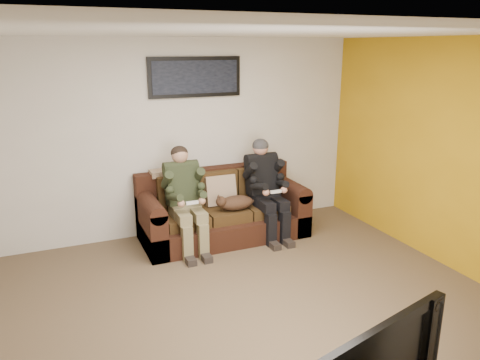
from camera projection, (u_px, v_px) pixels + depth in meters
name	position (u px, v px, depth m)	size (l,w,h in m)	color
floor	(251.00, 307.00, 4.63)	(5.00, 5.00, 0.00)	brown
ceiling	(253.00, 32.00, 3.91)	(5.00, 5.00, 0.00)	silver
wall_back	(182.00, 138.00, 6.26)	(5.00, 5.00, 0.00)	beige
wall_front	(444.00, 299.00, 2.28)	(5.00, 5.00, 0.00)	beige
wall_right	(456.00, 157.00, 5.22)	(4.50, 4.50, 0.00)	beige
accent_wall_right	(455.00, 157.00, 5.21)	(4.50, 4.50, 0.00)	#C29013
sofa	(222.00, 212.00, 6.30)	(2.17, 0.94, 0.89)	black
throw_pillow	(220.00, 190.00, 6.26)	(0.41, 0.12, 0.40)	tan
throw_blanket	(167.00, 172.00, 6.14)	(0.44, 0.22, 0.08)	#C1AD8E
person_left	(185.00, 193.00, 5.82)	(0.51, 0.87, 1.29)	olive
person_right	(265.00, 183.00, 6.24)	(0.51, 0.86, 1.30)	black
cat	(235.00, 203.00, 6.06)	(0.66, 0.26, 0.24)	#4F311F
framed_poster	(195.00, 77.00, 6.08)	(1.25, 0.05, 0.52)	black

